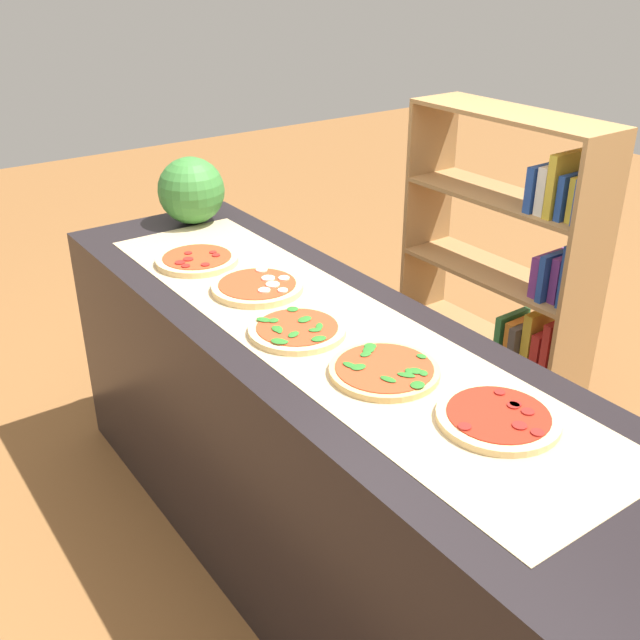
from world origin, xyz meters
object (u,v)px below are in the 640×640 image
Objects in this scene: pizza_pepperoni_0 at (197,260)px; pizza_spinach_2 at (297,330)px; pizza_mozzarella_1 at (258,287)px; bookshelf at (518,289)px; pizza_spinach_3 at (384,370)px; watermelon at (191,191)px; pizza_pepperoni_4 at (498,417)px.

pizza_spinach_2 is at bearing -0.80° from pizza_pepperoni_0.
bookshelf is at bearing 85.69° from pizza_mozzarella_1.
pizza_pepperoni_0 reaches higher than pizza_spinach_3.
pizza_spinach_3 is at bearing 2.95° from pizza_pepperoni_0.
watermelon is (-0.73, 0.14, 0.12)m from pizza_mozzarella_1.
pizza_pepperoni_0 is 1.37m from bookshelf.
pizza_pepperoni_4 is at bearing 12.09° from pizza_spinach_2.
pizza_spinach_3 is at bearing -65.19° from bookshelf.
watermelon reaches higher than pizza_pepperoni_4.
pizza_spinach_2 is 0.97× the size of pizza_pepperoni_4.
pizza_pepperoni_0 is at bearing -25.14° from watermelon.
pizza_spinach_2 is 0.33m from pizza_spinach_3.
pizza_pepperoni_4 is at bearing 4.48° from pizza_mozzarella_1.
bookshelf reaches higher than pizza_mozzarella_1.
watermelon is 0.20× the size of bookshelf.
pizza_mozzarella_1 reaches higher than pizza_pepperoni_4.
pizza_mozzarella_1 is 1.05× the size of pizza_spinach_2.
pizza_mozzarella_1 reaches higher than pizza_pepperoni_0.
bookshelf is at bearing 128.06° from pizza_pepperoni_4.
watermelon reaches higher than pizza_mozzarella_1.
pizza_spinach_3 is (0.33, 0.06, -0.00)m from pizza_spinach_2.
pizza_spinach_3 is 1.40m from watermelon.
pizza_mozzarella_1 is (0.33, 0.05, 0.00)m from pizza_pepperoni_0.
watermelon reaches higher than pizza_pepperoni_0.
pizza_pepperoni_0 is 0.33m from pizza_mozzarella_1.
bookshelf reaches higher than pizza_spinach_2.
pizza_pepperoni_0 is 0.99× the size of pizza_pepperoni_4.
pizza_spinach_3 and pizza_pepperoni_4 have the same top height.
watermelon is at bearing 169.37° from pizza_spinach_2.
pizza_pepperoni_0 is 0.99× the size of pizza_spinach_3.
watermelon is (-1.71, 0.06, 0.12)m from pizza_pepperoni_4.
pizza_spinach_3 is 0.99× the size of pizza_pepperoni_4.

